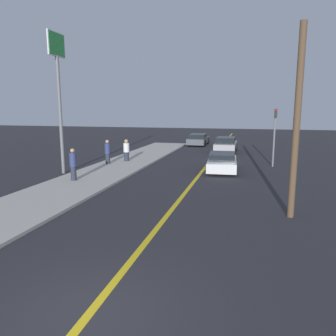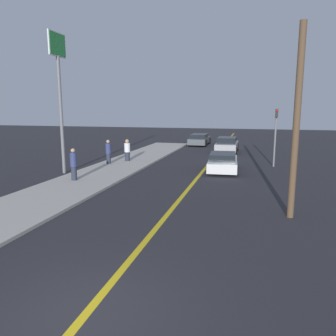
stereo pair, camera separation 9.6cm
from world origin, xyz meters
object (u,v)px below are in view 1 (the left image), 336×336
Objects in this scene: car_far_distant at (198,139)px; pedestrian_near_curb at (73,164)px; traffic_light at (275,131)px; car_near_right_lane at (222,162)px; pedestrian_far_standing at (126,150)px; pedestrian_mid_group at (108,152)px; car_ahead_center at (226,145)px; roadside_sign at (58,74)px; utility_pole at (297,124)px.

pedestrian_near_curb is (-3.63, -19.82, 0.38)m from car_far_distant.
traffic_light is at bearing 35.70° from pedestrian_near_curb.
pedestrian_near_curb is at bearing -148.17° from car_near_right_lane.
pedestrian_far_standing is at bearing 163.83° from car_near_right_lane.
pedestrian_near_curb is at bearing -144.30° from traffic_light.
pedestrian_far_standing reaches higher than car_far_distant.
pedestrian_near_curb is 1.03× the size of pedestrian_mid_group.
car_ahead_center is at bearing 48.93° from pedestrian_far_standing.
pedestrian_far_standing is (-7.11, 1.61, 0.32)m from car_near_right_lane.
pedestrian_mid_group is at bearing -168.33° from traffic_light.
car_ahead_center is at bearing 54.17° from roadside_sign.
pedestrian_mid_group is 1.05× the size of pedestrian_far_standing.
pedestrian_mid_group is at bearing 175.81° from car_near_right_lane.
car_near_right_lane is at bearing -75.37° from car_far_distant.
car_far_distant is at bearing 79.63° from pedestrian_near_curb.
car_far_distant is 13.35m from pedestrian_far_standing.
roadside_sign is (-2.29, -4.75, 5.04)m from pedestrian_far_standing.
pedestrian_near_curb is at bearing -115.79° from car_ahead_center.
traffic_light is at bearing 23.71° from roadside_sign.
roadside_sign reaches higher than traffic_light.
car_near_right_lane is 7.93m from pedestrian_mid_group.
traffic_light is 14.25m from roadside_sign.
car_near_right_lane is at bearing -12.74° from pedestrian_far_standing.
car_far_distant is 15.01m from pedestrian_mid_group.
pedestrian_far_standing is (-3.28, -12.94, 0.30)m from car_far_distant.
roadside_sign reaches higher than car_ahead_center.
roadside_sign is 13.94m from utility_pole.
pedestrian_far_standing is at bearing 135.83° from utility_pole.
utility_pole is (7.07, -22.99, 2.81)m from car_far_distant.
pedestrian_near_curb is 0.21× the size of roadside_sign.
car_far_distant is at bearing 107.09° from utility_pole.
roadside_sign is 1.21× the size of utility_pole.
pedestrian_near_curb is at bearing -85.08° from pedestrian_mid_group.
car_near_right_lane is 11.27m from roadside_sign.
pedestrian_near_curb reaches higher than pedestrian_far_standing.
utility_pole is (12.64, -5.30, -2.53)m from roadside_sign.
car_ahead_center reaches higher than car_near_right_lane.
car_ahead_center is at bearing -57.92° from car_far_distant.
pedestrian_far_standing is 0.41× the size of traffic_light.
pedestrian_near_curb is (-7.46, -5.27, 0.41)m from car_near_right_lane.
car_near_right_lane is 1.01× the size of car_ahead_center.
roadside_sign is at bearing -125.90° from car_ahead_center.
roadside_sign reaches higher than car_far_distant.
car_far_distant is at bearing 72.52° from roadside_sign.
car_far_distant is 24.22m from utility_pole.
car_far_distant is 0.69× the size of utility_pole.
pedestrian_mid_group is at bearing 94.92° from pedestrian_near_curb.
pedestrian_far_standing is (-6.63, -7.61, 0.23)m from car_ahead_center.
utility_pole is (3.24, -8.44, 2.83)m from car_near_right_lane.
pedestrian_near_curb reaches higher than car_near_right_lane.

